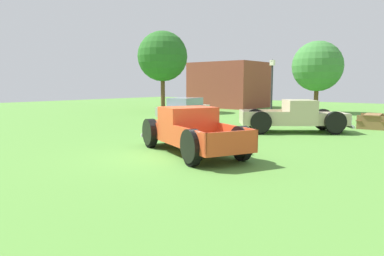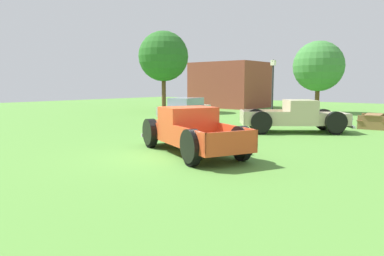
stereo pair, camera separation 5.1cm
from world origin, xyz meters
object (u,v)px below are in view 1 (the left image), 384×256
Objects in this scene: pickup_truck_behind_left at (300,117)px; oak_tree_center at (317,66)px; sedan_distant_a at (185,108)px; oak_tree_east at (163,56)px; lamp_post_near at (272,88)px; picnic_table at (373,119)px; pickup_truck_foreground at (187,130)px.

oak_tree_center is (-4.01, 12.65, 3.09)m from pickup_truck_behind_left.
pickup_truck_behind_left reaches higher than sedan_distant_a.
lamp_post_near is at bearing 0.10° from oak_tree_east.
pickup_truck_behind_left is 4.74m from picnic_table.
oak_tree_center is at bearing 35.06° from oak_tree_east.
oak_tree_east reaches higher than picnic_table.
oak_tree_east is (-10.36, -0.02, 2.61)m from lamp_post_near.
oak_tree_center is at bearing 87.80° from lamp_post_near.
oak_tree_east is 13.03m from oak_tree_center.
pickup_truck_behind_left is (0.95, 7.68, 0.00)m from pickup_truck_foreground.
lamp_post_near is (-3.34, 12.88, 1.38)m from pickup_truck_foreground.
lamp_post_near is (4.53, 3.89, 1.37)m from sedan_distant_a.
pickup_truck_foreground is at bearing -97.06° from pickup_truck_behind_left.
oak_tree_center reaches higher than picnic_table.
pickup_truck_foreground is at bearing -105.94° from picnic_table.
oak_tree_east is at bearing 160.51° from pickup_truck_behind_left.
oak_tree_east is at bearing -179.90° from lamp_post_near.
pickup_truck_behind_left is 8.92m from sedan_distant_a.
pickup_truck_foreground is at bearing -48.80° from sedan_distant_a.
pickup_truck_foreground is at bearing -81.45° from oak_tree_center.
sedan_distant_a is at bearing -113.00° from oak_tree_center.
pickup_truck_behind_left is at bearing -72.42° from oak_tree_center.
oak_tree_center reaches higher than pickup_truck_foreground.
pickup_truck_behind_left is 0.89× the size of oak_tree_center.
sedan_distant_a is 1.14× the size of lamp_post_near.
sedan_distant_a is 8.05m from oak_tree_east.
oak_tree_center reaches higher than sedan_distant_a.
oak_tree_east reaches higher than oak_tree_center.
sedan_distant_a is 2.36× the size of picnic_table.
pickup_truck_foreground is 13.38m from lamp_post_near.
pickup_truck_foreground is 11.95m from sedan_distant_a.
sedan_distant_a is at bearing 171.54° from pickup_truck_behind_left.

